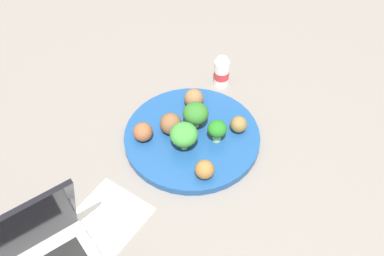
{
  "coord_description": "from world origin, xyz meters",
  "views": [
    {
      "loc": [
        -0.49,
        -0.39,
        0.73
      ],
      "look_at": [
        0.0,
        0.0,
        0.04
      ],
      "focal_mm": 43.24,
      "sensor_mm": 36.0,
      "label": 1
    }
  ],
  "objects_px": {
    "broccoli_floret_back_left": "(196,114)",
    "meatball_center": "(205,169)",
    "fork": "(96,217)",
    "knife": "(111,227)",
    "plate": "(192,137)",
    "meatball_mid_left": "(239,124)",
    "meatball_front_right": "(171,124)",
    "broccoli_floret_near_rim": "(217,130)",
    "yogurt_bottle": "(222,73)",
    "napkin": "(101,226)",
    "meatball_near_rim": "(143,132)",
    "broccoli_floret_far_rim": "(184,135)",
    "meatball_mid_right": "(194,98)"
  },
  "relations": [
    {
      "from": "meatball_front_right",
      "to": "fork",
      "type": "distance_m",
      "value": 0.24
    },
    {
      "from": "meatball_front_right",
      "to": "meatball_near_rim",
      "type": "height_order",
      "value": "meatball_front_right"
    },
    {
      "from": "fork",
      "to": "knife",
      "type": "xyz_separation_m",
      "value": [
        0.0,
        -0.04,
        -0.0
      ]
    },
    {
      "from": "napkin",
      "to": "meatball_mid_left",
      "type": "bearing_deg",
      "value": -11.12
    },
    {
      "from": "broccoli_floret_back_left",
      "to": "fork",
      "type": "bearing_deg",
      "value": 178.43
    },
    {
      "from": "meatball_mid_left",
      "to": "meatball_near_rim",
      "type": "relative_size",
      "value": 0.88
    },
    {
      "from": "broccoli_floret_near_rim",
      "to": "napkin",
      "type": "height_order",
      "value": "broccoli_floret_near_rim"
    },
    {
      "from": "meatball_near_rim",
      "to": "knife",
      "type": "relative_size",
      "value": 0.27
    },
    {
      "from": "broccoli_floret_near_rim",
      "to": "yogurt_bottle",
      "type": "xyz_separation_m",
      "value": [
        0.16,
        0.1,
        -0.01
      ]
    },
    {
      "from": "meatball_near_rim",
      "to": "yogurt_bottle",
      "type": "bearing_deg",
      "value": -3.61
    },
    {
      "from": "broccoli_floret_far_rim",
      "to": "meatball_center",
      "type": "height_order",
      "value": "broccoli_floret_far_rim"
    },
    {
      "from": "yogurt_bottle",
      "to": "plate",
      "type": "bearing_deg",
      "value": -162.74
    },
    {
      "from": "broccoli_floret_back_left",
      "to": "knife",
      "type": "bearing_deg",
      "value": -174.11
    },
    {
      "from": "napkin",
      "to": "knife",
      "type": "height_order",
      "value": "knife"
    },
    {
      "from": "broccoli_floret_near_rim",
      "to": "knife",
      "type": "distance_m",
      "value": 0.28
    },
    {
      "from": "yogurt_bottle",
      "to": "napkin",
      "type": "bearing_deg",
      "value": -172.65
    },
    {
      "from": "broccoli_floret_back_left",
      "to": "fork",
      "type": "height_order",
      "value": "broccoli_floret_back_left"
    },
    {
      "from": "plate",
      "to": "broccoli_floret_far_rim",
      "type": "distance_m",
      "value": 0.06
    },
    {
      "from": "yogurt_bottle",
      "to": "meatball_front_right",
      "type": "bearing_deg",
      "value": -175.57
    },
    {
      "from": "knife",
      "to": "broccoli_floret_near_rim",
      "type": "bearing_deg",
      "value": -5.92
    },
    {
      "from": "meatball_center",
      "to": "meatball_front_right",
      "type": "xyz_separation_m",
      "value": [
        0.05,
        0.12,
        0.0
      ]
    },
    {
      "from": "meatball_mid_left",
      "to": "meatball_front_right",
      "type": "relative_size",
      "value": 0.78
    },
    {
      "from": "broccoli_floret_back_left",
      "to": "fork",
      "type": "relative_size",
      "value": 0.49
    },
    {
      "from": "fork",
      "to": "broccoli_floret_near_rim",
      "type": "bearing_deg",
      "value": -13.17
    },
    {
      "from": "broccoli_floret_near_rim",
      "to": "meatball_front_right",
      "type": "distance_m",
      "value": 0.1
    },
    {
      "from": "broccoli_floret_back_left",
      "to": "meatball_center",
      "type": "bearing_deg",
      "value": -134.17
    },
    {
      "from": "broccoli_floret_near_rim",
      "to": "fork",
      "type": "relative_size",
      "value": 0.41
    },
    {
      "from": "broccoli_floret_near_rim",
      "to": "meatball_front_right",
      "type": "relative_size",
      "value": 1.1
    },
    {
      "from": "broccoli_floret_near_rim",
      "to": "meatball_mid_left",
      "type": "height_order",
      "value": "broccoli_floret_near_rim"
    },
    {
      "from": "meatball_mid_left",
      "to": "meatball_near_rim",
      "type": "height_order",
      "value": "meatball_near_rim"
    },
    {
      "from": "meatball_mid_left",
      "to": "broccoli_floret_far_rim",
      "type": "bearing_deg",
      "value": 151.76
    },
    {
      "from": "broccoli_floret_near_rim",
      "to": "yogurt_bottle",
      "type": "bearing_deg",
      "value": 33.3
    },
    {
      "from": "fork",
      "to": "knife",
      "type": "bearing_deg",
      "value": -86.62
    },
    {
      "from": "broccoli_floret_far_rim",
      "to": "napkin",
      "type": "relative_size",
      "value": 0.36
    },
    {
      "from": "meatball_front_right",
      "to": "plate",
      "type": "bearing_deg",
      "value": -63.79
    },
    {
      "from": "meatball_center",
      "to": "yogurt_bottle",
      "type": "relative_size",
      "value": 0.5
    },
    {
      "from": "broccoli_floret_near_rim",
      "to": "meatball_mid_left",
      "type": "bearing_deg",
      "value": -20.9
    },
    {
      "from": "broccoli_floret_near_rim",
      "to": "knife",
      "type": "bearing_deg",
      "value": 174.08
    },
    {
      "from": "broccoli_floret_near_rim",
      "to": "broccoli_floret_back_left",
      "type": "bearing_deg",
      "value": 86.84
    },
    {
      "from": "meatball_mid_left",
      "to": "meatball_near_rim",
      "type": "xyz_separation_m",
      "value": [
        -0.14,
        0.14,
        0.0
      ]
    },
    {
      "from": "meatball_near_rim",
      "to": "knife",
      "type": "xyz_separation_m",
      "value": [
        -0.18,
        -0.09,
        -0.03
      ]
    },
    {
      "from": "broccoli_floret_back_left",
      "to": "knife",
      "type": "xyz_separation_m",
      "value": [
        -0.28,
        -0.03,
        -0.05
      ]
    },
    {
      "from": "plate",
      "to": "meatball_mid_left",
      "type": "xyz_separation_m",
      "value": [
        0.07,
        -0.07,
        0.03
      ]
    },
    {
      "from": "meatball_center",
      "to": "napkin",
      "type": "xyz_separation_m",
      "value": [
        -0.2,
        0.08,
        -0.03
      ]
    },
    {
      "from": "napkin",
      "to": "yogurt_bottle",
      "type": "distance_m",
      "value": 0.44
    },
    {
      "from": "broccoli_floret_far_rim",
      "to": "yogurt_bottle",
      "type": "relative_size",
      "value": 0.83
    },
    {
      "from": "meatball_center",
      "to": "meatball_mid_right",
      "type": "height_order",
      "value": "meatball_mid_right"
    },
    {
      "from": "meatball_center",
      "to": "meatball_near_rim",
      "type": "distance_m",
      "value": 0.15
    },
    {
      "from": "meatball_mid_right",
      "to": "meatball_near_rim",
      "type": "bearing_deg",
      "value": 171.6
    },
    {
      "from": "knife",
      "to": "yogurt_bottle",
      "type": "xyz_separation_m",
      "value": [
        0.43,
        0.07,
        0.03
      ]
    }
  ]
}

